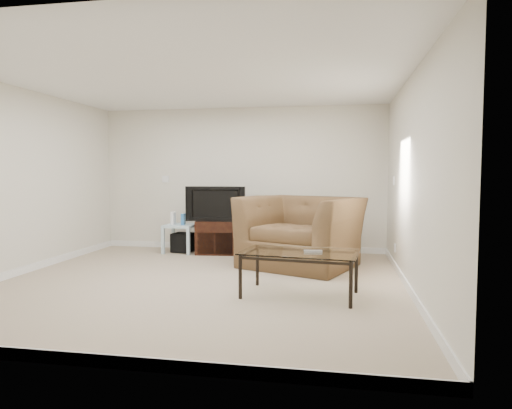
% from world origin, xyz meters
% --- Properties ---
extents(floor, '(5.00, 5.00, 0.00)m').
position_xyz_m(floor, '(0.00, 0.00, 0.00)').
color(floor, tan).
rests_on(floor, ground).
extents(ceiling, '(5.00, 5.00, 0.00)m').
position_xyz_m(ceiling, '(0.00, 0.00, 2.50)').
color(ceiling, white).
rests_on(ceiling, ground).
extents(wall_back, '(5.00, 0.02, 2.50)m').
position_xyz_m(wall_back, '(0.00, 2.50, 1.25)').
color(wall_back, silver).
rests_on(wall_back, ground).
extents(wall_left, '(0.02, 5.00, 2.50)m').
position_xyz_m(wall_left, '(-2.50, 0.00, 1.25)').
color(wall_left, silver).
rests_on(wall_left, ground).
extents(wall_right, '(0.02, 5.00, 2.50)m').
position_xyz_m(wall_right, '(2.50, 0.00, 1.25)').
color(wall_right, silver).
rests_on(wall_right, ground).
extents(plate_back, '(0.12, 0.02, 0.12)m').
position_xyz_m(plate_back, '(-1.40, 2.49, 1.25)').
color(plate_back, white).
rests_on(plate_back, wall_back).
extents(plate_right_switch, '(0.02, 0.09, 0.13)m').
position_xyz_m(plate_right_switch, '(2.49, 1.60, 1.25)').
color(plate_right_switch, white).
rests_on(plate_right_switch, wall_right).
extents(plate_right_outlet, '(0.02, 0.08, 0.12)m').
position_xyz_m(plate_right_outlet, '(2.49, 1.30, 0.30)').
color(plate_right_outlet, white).
rests_on(plate_right_outlet, wall_right).
extents(tv_stand, '(0.72, 0.54, 0.56)m').
position_xyz_m(tv_stand, '(-0.32, 2.05, 0.28)').
color(tv_stand, black).
rests_on(tv_stand, floor).
extents(dvd_player, '(0.39, 0.29, 0.05)m').
position_xyz_m(dvd_player, '(-0.32, 2.01, 0.47)').
color(dvd_player, black).
rests_on(dvd_player, tv_stand).
extents(television, '(0.94, 0.22, 0.58)m').
position_xyz_m(television, '(-0.32, 2.02, 0.85)').
color(television, black).
rests_on(television, tv_stand).
extents(side_table, '(0.52, 0.52, 0.48)m').
position_xyz_m(side_table, '(-0.97, 2.05, 0.24)').
color(side_table, silver).
rests_on(side_table, floor).
extents(subwoofer, '(0.36, 0.36, 0.32)m').
position_xyz_m(subwoofer, '(-0.94, 2.07, 0.17)').
color(subwoofer, black).
rests_on(subwoofer, floor).
extents(game_console, '(0.06, 0.16, 0.22)m').
position_xyz_m(game_console, '(-1.09, 2.03, 0.59)').
color(game_console, white).
rests_on(game_console, side_table).
extents(game_case, '(0.06, 0.14, 0.19)m').
position_xyz_m(game_case, '(-0.91, 2.03, 0.57)').
color(game_case, '#337FCC').
rests_on(game_case, side_table).
extents(recliner, '(1.83, 1.53, 1.37)m').
position_xyz_m(recliner, '(1.16, 1.27, 0.68)').
color(recliner, '#502E1E').
rests_on(recliner, floor).
extents(coffee_table, '(1.34, 0.87, 0.50)m').
position_xyz_m(coffee_table, '(1.27, -0.37, 0.25)').
color(coffee_table, black).
rests_on(coffee_table, floor).
extents(remote, '(0.20, 0.08, 0.02)m').
position_xyz_m(remote, '(1.42, -0.39, 0.51)').
color(remote, '#B2B2B7').
rests_on(remote, coffee_table).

